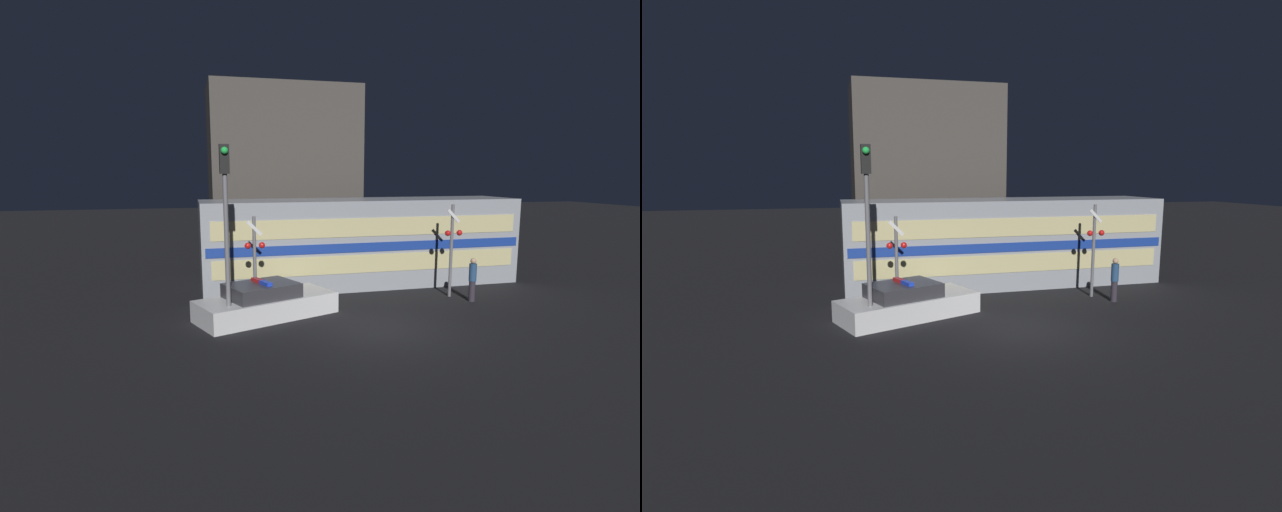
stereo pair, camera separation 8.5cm
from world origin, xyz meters
TOP-DOWN VIEW (x-y plane):
  - ground_plane at (0.00, 0.00)m, footprint 120.00×120.00m
  - train at (1.64, 6.54)m, footprint 14.16×3.13m
  - police_car at (-3.37, 2.36)m, footprint 5.24×3.54m
  - pedestrian at (4.83, 2.44)m, footprint 0.29×0.29m
  - crossing_signal_near at (4.39, 3.36)m, footprint 0.75×0.31m
  - crossing_signal_far at (-3.59, 3.39)m, footprint 0.75×0.31m
  - traffic_light_corner at (-4.73, 1.38)m, footprint 0.30×0.46m
  - building_left at (-0.67, 13.19)m, footprint 7.95×4.51m

SIDE VIEW (x-z plane):
  - ground_plane at x=0.00m, z-range 0.00..0.00m
  - police_car at x=-3.37m, z-range -0.17..1.19m
  - pedestrian at x=4.83m, z-range 0.02..1.76m
  - train at x=1.64m, z-range 0.00..3.86m
  - crossing_signal_far at x=-3.59m, z-range 0.25..3.72m
  - crossing_signal_near at x=4.39m, z-range 0.26..4.03m
  - traffic_light_corner at x=-4.73m, z-range 0.89..6.78m
  - building_left at x=-0.67m, z-range 0.00..9.62m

